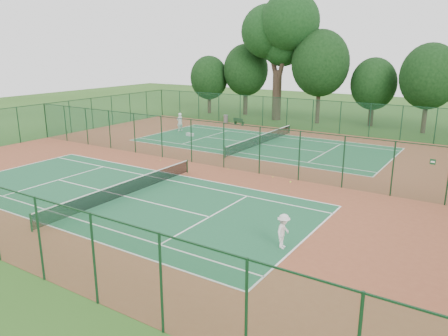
{
  "coord_description": "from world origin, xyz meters",
  "views": [
    {
      "loc": [
        19.03,
        -27.22,
        8.9
      ],
      "look_at": [
        4.74,
        -4.96,
        1.6
      ],
      "focal_mm": 35.0,
      "sensor_mm": 36.0,
      "label": 1
    }
  ],
  "objects": [
    {
      "name": "bench",
      "position": [
        -7.27,
        16.97,
        0.46
      ],
      "size": [
        1.44,
        0.59,
        0.86
      ],
      "rotation": [
        0.0,
        0.0,
        -0.14
      ],
      "color": "#11331A",
      "rests_on": "red_pad"
    },
    {
      "name": "court_far",
      "position": [
        0.0,
        9.0,
        0.01
      ],
      "size": [
        23.77,
        10.97,
        0.01
      ],
      "primitive_type": "cube",
      "color": "#1D5D37",
      "rests_on": "red_pad"
    },
    {
      "name": "ground",
      "position": [
        0.0,
        0.0,
        0.0
      ],
      "size": [
        120.0,
        120.0,
        0.0
      ],
      "primitive_type": "plane",
      "color": "#2C571B",
      "rests_on": "ground"
    },
    {
      "name": "fence_west",
      "position": [
        -20.0,
        0.0,
        1.76
      ],
      "size": [
        0.09,
        36.0,
        3.5
      ],
      "rotation": [
        0.0,
        0.0,
        1.57
      ],
      "color": "#1A4F33",
      "rests_on": "ground"
    },
    {
      "name": "fence_divider",
      "position": [
        0.0,
        0.0,
        1.76
      ],
      "size": [
        40.0,
        0.09,
        3.5
      ],
      "color": "#1B5133",
      "rests_on": "ground"
    },
    {
      "name": "trash_bin",
      "position": [
        -9.49,
        17.6,
        0.49
      ],
      "size": [
        0.6,
        0.6,
        0.97
      ],
      "primitive_type": "cylinder",
      "rotation": [
        0.0,
        0.0,
        -0.12
      ],
      "color": "slate",
      "rests_on": "red_pad"
    },
    {
      "name": "stray_ball_a",
      "position": [
        2.12,
        -0.27,
        0.04
      ],
      "size": [
        0.07,
        0.07,
        0.07
      ],
      "primitive_type": "sphere",
      "color": "#B5C72E",
      "rests_on": "red_pad"
    },
    {
      "name": "kit_bag",
      "position": [
        -8.15,
        8.52,
        0.17
      ],
      "size": [
        0.87,
        0.37,
        0.32
      ],
      "primitive_type": "cube",
      "rotation": [
        0.0,
        0.0,
        -0.06
      ],
      "color": "silver",
      "rests_on": "red_pad"
    },
    {
      "name": "big_tree",
      "position": [
        -5.29,
        23.39,
        10.92
      ],
      "size": [
        10.04,
        7.35,
        15.42
      ],
      "color": "#32241B",
      "rests_on": "ground"
    },
    {
      "name": "tennis_net_near",
      "position": [
        0.0,
        -9.0,
        0.54
      ],
      "size": [
        0.1,
        12.9,
        0.97
      ],
      "color": "#15391E",
      "rests_on": "ground"
    },
    {
      "name": "court_near",
      "position": [
        0.0,
        -9.0,
        0.01
      ],
      "size": [
        23.77,
        10.97,
        0.01
      ],
      "primitive_type": "cube",
      "color": "#1C5A37",
      "rests_on": "red_pad"
    },
    {
      "name": "tennis_net_far",
      "position": [
        0.0,
        9.0,
        0.54
      ],
      "size": [
        0.1,
        12.9,
        0.97
      ],
      "color": "#163D24",
      "rests_on": "ground"
    },
    {
      "name": "red_pad",
      "position": [
        0.0,
        0.0,
        0.01
      ],
      "size": [
        40.0,
        36.0,
        0.01
      ],
      "primitive_type": "cube",
      "color": "brown",
      "rests_on": "ground"
    },
    {
      "name": "stray_ball_c",
      "position": [
        -3.98,
        -1.0,
        0.04
      ],
      "size": [
        0.07,
        0.07,
        0.07
      ],
      "primitive_type": "sphere",
      "color": "#AEC92E",
      "rests_on": "red_pad"
    },
    {
      "name": "player_near",
      "position": [
        11.38,
        -10.3,
        0.84
      ],
      "size": [
        0.69,
        1.11,
        1.64
      ],
      "primitive_type": "imported",
      "rotation": [
        0.0,
        0.0,
        1.65
      ],
      "color": "silver",
      "rests_on": "court_near"
    },
    {
      "name": "stray_ball_b",
      "position": [
        5.9,
        -0.34,
        0.05
      ],
      "size": [
        0.07,
        0.07,
        0.07
      ],
      "primitive_type": "sphere",
      "color": "#EEF438",
      "rests_on": "red_pad"
    },
    {
      "name": "player_far",
      "position": [
        -10.79,
        10.21,
        1.02
      ],
      "size": [
        0.65,
        0.83,
        2.0
      ],
      "primitive_type": "imported",
      "rotation": [
        0.0,
        0.0,
        -1.84
      ],
      "color": "silver",
      "rests_on": "court_far"
    },
    {
      "name": "evergreen_row",
      "position": [
        0.5,
        24.25,
        0.0
      ],
      "size": [
        39.0,
        5.0,
        12.0
      ],
      "primitive_type": null,
      "color": "black",
      "rests_on": "ground"
    },
    {
      "name": "fence_north",
      "position": [
        0.0,
        18.0,
        1.76
      ],
      "size": [
        40.0,
        0.09,
        3.5
      ],
      "color": "#17462B",
      "rests_on": "ground"
    }
  ]
}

